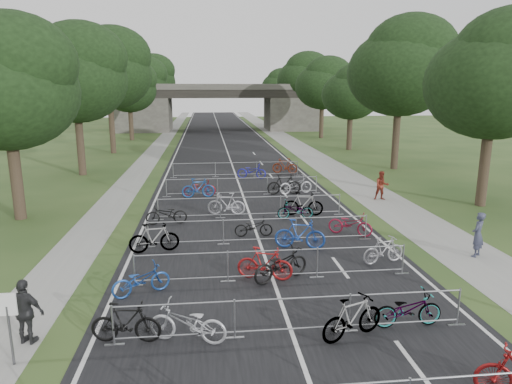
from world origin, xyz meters
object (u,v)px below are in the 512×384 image
at_px(pedestrian_b, 382,186).
at_px(pedestrian_c, 26,312).
at_px(park_sign, 8,316).
at_px(overpass_bridge, 219,107).
at_px(pedestrian_a, 478,235).

xyz_separation_m(pedestrian_b, pedestrian_c, (-14.77, -13.92, 0.02)).
bearing_deg(park_sign, overpass_bridge, 83.74).
height_order(overpass_bridge, pedestrian_c, overpass_bridge).
bearing_deg(pedestrian_a, pedestrian_b, -129.75).
xyz_separation_m(overpass_bridge, pedestrian_a, (8.16, -56.47, -2.65)).
distance_m(pedestrian_a, pedestrian_c, 15.65).
xyz_separation_m(pedestrian_a, pedestrian_c, (-14.96, -4.58, -0.02)).
bearing_deg(park_sign, pedestrian_a, 20.28).
distance_m(park_sign, pedestrian_b, 20.96).
relative_size(pedestrian_a, pedestrian_b, 1.04).
bearing_deg(overpass_bridge, park_sign, -96.26).
height_order(park_sign, pedestrian_a, park_sign).
bearing_deg(pedestrian_b, overpass_bridge, 106.59).
bearing_deg(overpass_bridge, pedestrian_b, -80.40).
xyz_separation_m(overpass_bridge, pedestrian_c, (-6.80, -61.05, -2.67)).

